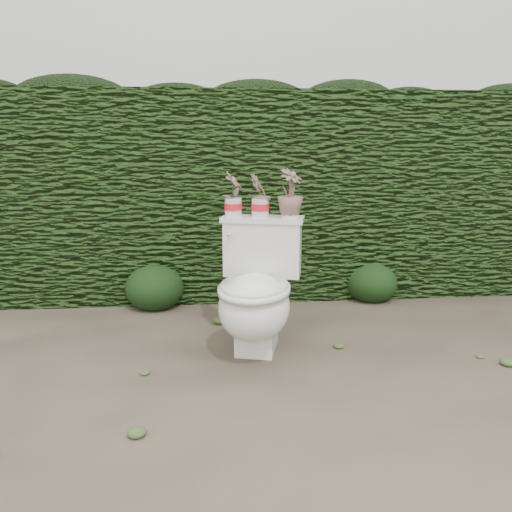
{
  "coord_description": "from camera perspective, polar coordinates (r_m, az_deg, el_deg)",
  "views": [
    {
      "loc": [
        -0.4,
        -2.59,
        1.21
      ],
      "look_at": [
        -0.13,
        0.33,
        0.55
      ],
      "focal_mm": 35.0,
      "sensor_mm": 36.0,
      "label": 1
    }
  ],
  "objects": [
    {
      "name": "toilet",
      "position": [
        2.92,
        0.05,
        -4.32
      ],
      "size": [
        0.61,
        0.77,
        0.78
      ],
      "rotation": [
        0.0,
        0.0,
        -0.25
      ],
      "color": "silver",
      "rests_on": "ground"
    },
    {
      "name": "hedge",
      "position": [
        4.23,
        0.23,
        7.11
      ],
      "size": [
        8.0,
        1.0,
        1.6
      ],
      "primitive_type": "cube",
      "color": "#2D4D19",
      "rests_on": "ground"
    },
    {
      "name": "liriope_clump_1",
      "position": [
        3.85,
        -11.53,
        -3.17
      ],
      "size": [
        0.44,
        0.44,
        0.35
      ],
      "primitive_type": "ellipsoid",
      "color": "#193312",
      "rests_on": "ground"
    },
    {
      "name": "house_wall",
      "position": [
        8.69,
        1.47,
        17.87
      ],
      "size": [
        8.0,
        3.5,
        4.0
      ],
      "primitive_type": "cube",
      "color": "silver",
      "rests_on": "ground"
    },
    {
      "name": "potted_plant_center",
      "position": [
        3.05,
        0.49,
        6.81
      ],
      "size": [
        0.17,
        0.16,
        0.24
      ],
      "primitive_type": "imported",
      "rotation": [
        0.0,
        0.0,
        3.71
      ],
      "color": "#1F631F",
      "rests_on": "toilet"
    },
    {
      "name": "liriope_clump_2",
      "position": [
        4.07,
        13.03,
        -2.6
      ],
      "size": [
        0.41,
        0.41,
        0.32
      ],
      "primitive_type": "ellipsoid",
      "color": "#193312",
      "rests_on": "ground"
    },
    {
      "name": "potted_plant_left",
      "position": [
        3.08,
        -2.63,
        6.98
      ],
      "size": [
        0.14,
        0.16,
        0.26
      ],
      "primitive_type": "imported",
      "rotation": [
        0.0,
        0.0,
        1.1
      ],
      "color": "#1F631F",
      "rests_on": "toilet"
    },
    {
      "name": "potted_plant_right",
      "position": [
        3.03,
        3.94,
        7.04
      ],
      "size": [
        0.22,
        0.22,
        0.28
      ],
      "primitive_type": "imported",
      "rotation": [
        0.0,
        0.0,
        0.78
      ],
      "color": "#1F631F",
      "rests_on": "toilet"
    },
    {
      "name": "ground",
      "position": [
        2.89,
        3.31,
        -12.11
      ],
      "size": [
        60.0,
        60.0,
        0.0
      ],
      "primitive_type": "plane",
      "color": "brown",
      "rests_on": "ground"
    }
  ]
}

